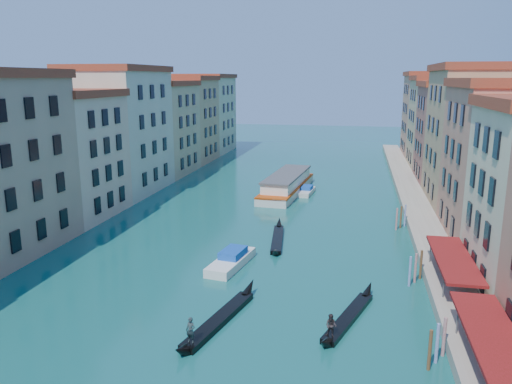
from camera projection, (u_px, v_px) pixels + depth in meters
The scene contains 11 objects.
left_bank_palazzos at pixel (101, 139), 77.66m from camera, with size 12.80×128.40×21.00m.
right_bank_palazzos at pixel (485, 148), 66.98m from camera, with size 12.80×128.40×21.00m.
quay at pixel (418, 212), 70.62m from camera, with size 4.00×140.00×1.00m, color gray.
restaurant_awnings at pixel (501, 351), 29.92m from camera, with size 3.20×44.55×3.12m.
mooring_poles_right at pixel (431, 326), 36.44m from camera, with size 1.44×54.24×3.20m.
vaporetto_far at pixel (287, 184), 84.50m from camera, with size 6.95×22.23×3.25m.
gondola_fore at pixel (219, 317), 39.54m from camera, with size 3.91×13.22×2.66m.
gondola_right at pixel (348, 316), 39.73m from camera, with size 4.67×11.86×2.43m.
gondola_far at pixel (277, 237), 59.60m from camera, with size 2.48×12.85×1.82m.
motorboat_mid at pixel (232, 260), 51.54m from camera, with size 3.68×8.17×1.63m.
motorboat_far at pixel (307, 191), 83.62m from camera, with size 2.62×6.47×1.30m.
Camera 1 is at (13.23, -6.44, 18.98)m, focal length 35.00 mm.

